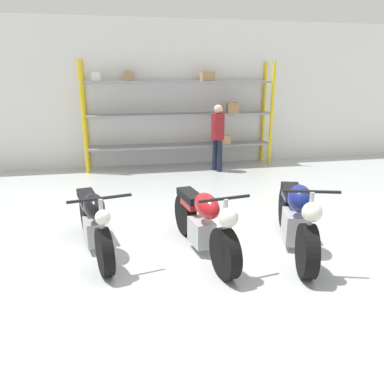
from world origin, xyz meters
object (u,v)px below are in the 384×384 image
at_px(motorcycle_red, 203,222).
at_px(motorcycle_black, 94,221).
at_px(motorcycle_blue, 296,217).
at_px(shelving_rack, 182,112).
at_px(person_browsing, 218,133).

bearing_deg(motorcycle_red, motorcycle_black, -113.16).
height_order(motorcycle_black, motorcycle_blue, motorcycle_blue).
height_order(shelving_rack, motorcycle_blue, shelving_rack).
bearing_deg(shelving_rack, person_browsing, -40.96).
bearing_deg(shelving_rack, motorcycle_blue, -82.74).
height_order(motorcycle_red, motorcycle_blue, motorcycle_blue).
height_order(motorcycle_blue, person_browsing, person_browsing).
xyz_separation_m(motorcycle_black, person_browsing, (2.77, 4.00, 0.52)).
xyz_separation_m(shelving_rack, motorcycle_black, (-2.00, -4.66, -0.96)).
distance_m(motorcycle_red, motorcycle_blue, 1.26).
relative_size(shelving_rack, motorcycle_red, 2.41).
distance_m(motorcycle_red, person_browsing, 4.59).
distance_m(motorcycle_black, motorcycle_blue, 2.69).
distance_m(shelving_rack, motorcycle_red, 5.14).
xyz_separation_m(motorcycle_black, motorcycle_blue, (2.65, -0.45, 0.02)).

